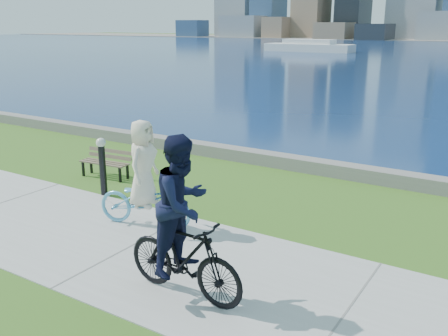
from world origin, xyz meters
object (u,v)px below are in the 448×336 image
Objects in this scene: park_bench at (106,161)px; cyclist_woman at (144,188)px; bollard_lamp at (102,163)px; cyclist_man at (183,232)px.

cyclist_woman reaches higher than park_bench.
bollard_lamp is 5.04m from cyclist_man.
cyclist_man is at bearing -141.76° from cyclist_woman.
park_bench is 1.03× the size of bollard_lamp.
cyclist_man reaches higher than park_bench.
park_bench is 0.67× the size of cyclist_woman.
park_bench is 6.51m from cyclist_man.
cyclist_man is at bearing -40.77° from park_bench.
cyclist_woman is 2.84m from cyclist_man.
park_bench is at bearing 57.01° from cyclist_man.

